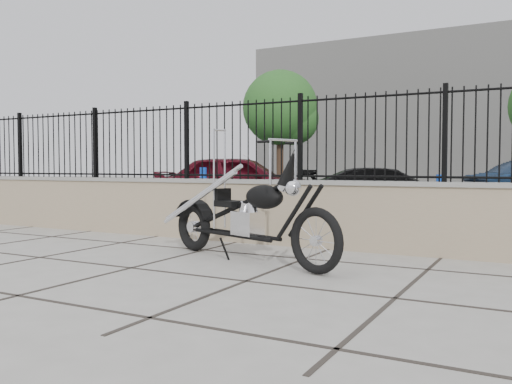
% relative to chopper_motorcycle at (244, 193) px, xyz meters
% --- Properties ---
extents(ground_plane, '(90.00, 90.00, 0.00)m').
position_rel_chopper_motorcycle_xyz_m(ground_plane, '(-0.90, -1.03, -0.83)').
color(ground_plane, '#99968E').
rests_on(ground_plane, ground).
extents(parking_lot, '(30.00, 30.00, 0.00)m').
position_rel_chopper_motorcycle_xyz_m(parking_lot, '(-0.90, 11.47, -0.83)').
color(parking_lot, black).
rests_on(parking_lot, ground).
extents(retaining_wall, '(14.00, 0.36, 0.96)m').
position_rel_chopper_motorcycle_xyz_m(retaining_wall, '(-0.90, 1.47, -0.35)').
color(retaining_wall, gray).
rests_on(retaining_wall, ground_plane).
extents(iron_fence, '(14.00, 0.08, 1.20)m').
position_rel_chopper_motorcycle_xyz_m(iron_fence, '(-0.90, 1.47, 0.73)').
color(iron_fence, black).
rests_on(iron_fence, retaining_wall).
extents(background_building, '(22.00, 6.00, 8.00)m').
position_rel_chopper_motorcycle_xyz_m(background_building, '(-0.90, 25.47, 3.17)').
color(background_building, beige).
rests_on(background_building, ground_plane).
extents(chopper_motorcycle, '(2.78, 1.39, 1.67)m').
position_rel_chopper_motorcycle_xyz_m(chopper_motorcycle, '(0.00, 0.00, 0.00)').
color(chopper_motorcycle, black).
rests_on(chopper_motorcycle, ground_plane).
extents(car_red, '(4.62, 3.08, 1.46)m').
position_rel_chopper_motorcycle_xyz_m(car_red, '(-3.50, 6.00, -0.10)').
color(car_red, '#4A0A15').
rests_on(car_red, parking_lot).
extents(car_black, '(4.19, 2.77, 1.13)m').
position_rel_chopper_motorcycle_xyz_m(car_black, '(0.03, 6.68, -0.27)').
color(car_black, black).
rests_on(car_black, parking_lot).
extents(bollard_a, '(0.17, 0.17, 1.14)m').
position_rel_chopper_motorcycle_xyz_m(bollard_a, '(-2.76, 3.23, -0.26)').
color(bollard_a, '#0B48A7').
rests_on(bollard_a, ground_plane).
extents(bollard_b, '(0.13, 0.13, 1.03)m').
position_rel_chopper_motorcycle_xyz_m(bollard_b, '(1.73, 3.40, -0.32)').
color(bollard_b, blue).
rests_on(bollard_b, ground_plane).
extents(tree_left, '(3.28, 3.28, 5.53)m').
position_rel_chopper_motorcycle_xyz_m(tree_left, '(-7.10, 15.77, 3.04)').
color(tree_left, '#382619').
rests_on(tree_left, ground_plane).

